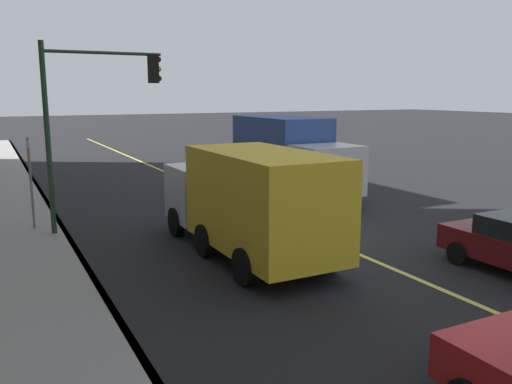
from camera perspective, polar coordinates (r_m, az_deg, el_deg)
name	(u,v)px	position (r m, az deg, el deg)	size (l,w,h in m)	color
ground	(302,230)	(17.36, 5.02, -4.16)	(200.00, 200.00, 0.00)	black
sidewalk_slab	(32,265)	(14.85, -23.14, -7.27)	(80.00, 2.57, 0.15)	gray
curb_edge	(80,258)	(14.96, -18.51, -6.82)	(80.00, 0.16, 0.15)	slate
lane_stripe_center	(302,230)	(17.36, 5.02, -4.14)	(80.00, 0.16, 0.01)	#D8CC4C
truck_blue	(290,154)	(23.31, 3.66, 4.10)	(7.18, 2.66, 3.39)	silver
truck_yellow	(249,199)	(14.36, -0.73, -0.78)	(7.18, 2.58, 2.96)	silver
traffic_light_mast	(92,106)	(17.23, -17.36, 8.93)	(0.28, 3.68, 5.95)	#1E3823
street_sign_post	(30,178)	(18.11, -23.24, 1.44)	(0.60, 0.08, 3.07)	slate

